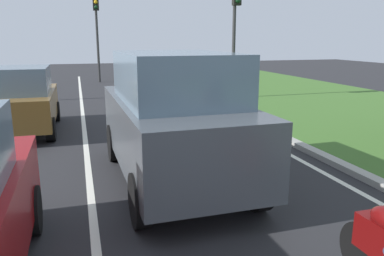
% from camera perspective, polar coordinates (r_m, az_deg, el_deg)
% --- Properties ---
extents(ground_plane, '(60.00, 60.00, 0.00)m').
position_cam_1_polar(ground_plane, '(11.39, -12.21, 0.17)').
color(ground_plane, '#262628').
extents(lane_line_center, '(0.12, 32.00, 0.01)m').
position_cam_1_polar(lane_line_center, '(11.36, -15.73, -0.04)').
color(lane_line_center, silver).
rests_on(lane_line_center, ground).
extents(lane_line_right_edge, '(0.12, 32.00, 0.01)m').
position_cam_1_polar(lane_line_right_edge, '(12.18, 4.92, 1.27)').
color(lane_line_right_edge, silver).
rests_on(lane_line_right_edge, ground).
extents(grass_verge_right, '(9.00, 48.00, 0.06)m').
position_cam_1_polar(grass_verge_right, '(14.66, 23.07, 2.40)').
color(grass_verge_right, '#3D6628').
rests_on(grass_verge_right, ground).
extents(curb_right, '(0.24, 48.00, 0.12)m').
position_cam_1_polar(curb_right, '(12.35, 7.08, 1.66)').
color(curb_right, '#9E9B93').
rests_on(curb_right, ground).
extents(car_suv_ahead, '(2.04, 4.54, 2.28)m').
position_cam_1_polar(car_suv_ahead, '(6.62, -2.75, 1.54)').
color(car_suv_ahead, '#474C51').
rests_on(car_suv_ahead, ground).
extents(car_hatchback_far, '(1.74, 3.71, 1.78)m').
position_cam_1_polar(car_hatchback_far, '(11.29, -23.94, 3.78)').
color(car_hatchback_far, brown).
rests_on(car_hatchback_far, ground).
extents(traffic_light_near_right, '(0.32, 0.50, 5.03)m').
position_cam_1_polar(traffic_light_near_right, '(16.13, 6.47, 16.08)').
color(traffic_light_near_right, '#2D2D2D').
rests_on(traffic_light_near_right, ground).
extents(traffic_light_far_median, '(0.32, 0.50, 5.32)m').
position_cam_1_polar(traffic_light_far_median, '(23.17, -13.99, 15.29)').
color(traffic_light_far_median, '#2D2D2D').
rests_on(traffic_light_far_median, ground).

